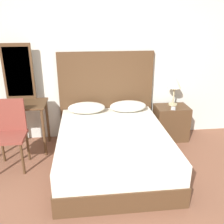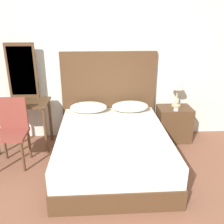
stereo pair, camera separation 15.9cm
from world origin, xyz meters
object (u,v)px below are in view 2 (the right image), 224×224
Objects in this scene: vanity_desk at (23,111)px; chair at (12,127)px; phone_on_nightstand at (176,109)px; table_lamp at (178,85)px; nightstand at (174,124)px; phone_on_bed at (86,138)px; bed at (112,149)px.

vanity_desk is 0.44m from chair.
chair reaches higher than phone_on_nightstand.
chair is (-2.53, -0.64, -0.41)m from table_lamp.
nightstand is 0.32m from phone_on_nightstand.
phone_on_bed is 0.98× the size of phone_on_nightstand.
nightstand is 2.48m from vanity_desk.
phone_on_nightstand is (1.43, 0.83, 0.05)m from phone_on_bed.
table_lamp is (1.48, 1.02, 0.42)m from phone_on_bed.
vanity_desk is (-2.43, -0.02, 0.04)m from phone_on_nightstand.
bed is at bearing -7.92° from chair.
chair is at bearing 159.94° from phone_on_bed.
table_lamp reaches higher than chair.
table_lamp is 0.50× the size of chair.
table_lamp is (1.13, 0.83, 0.69)m from bed.
bed is 1.54m from vanity_desk.
phone_on_bed reaches higher than bed.
bed is at bearing -143.72° from table_lamp.
chair is at bearing -167.43° from nightstand.
bed is 2.33× the size of vanity_desk.
nightstand is at bearing 12.57° from chair.
bed is at bearing -24.81° from vanity_desk.
table_lamp is 2.91× the size of phone_on_nightstand.
table_lamp is at bearing 34.39° from phone_on_bed.
bed is 11.84× the size of phone_on_bed.
nightstand is at bearing 32.89° from phone_on_bed.
phone_on_bed is 1.65m from phone_on_nightstand.
nightstand reaches higher than bed.
nightstand is (1.09, 0.75, 0.03)m from bed.
vanity_desk is (-1.01, 0.82, 0.09)m from phone_on_bed.
table_lamp reaches higher than bed.
vanity_desk is (-2.49, -0.20, -0.33)m from table_lamp.
phone_on_bed is at bearing -39.00° from vanity_desk.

